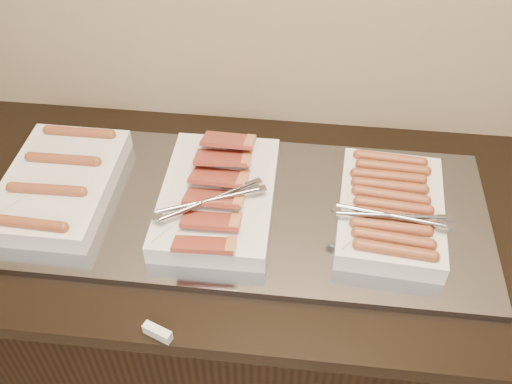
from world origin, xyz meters
TOP-DOWN VIEW (x-y plane):
  - counter at (0.00, 2.13)m, footprint 2.06×0.76m
  - warming_tray at (0.03, 2.13)m, footprint 1.20×0.50m
  - dish_left at (-0.41, 2.13)m, footprint 0.26×0.38m
  - dish_center at (-0.02, 2.13)m, footprint 0.27×0.42m
  - dish_right at (0.39, 2.13)m, footprint 0.27×0.37m
  - label_holder at (-0.08, 1.77)m, footprint 0.06×0.04m

SIDE VIEW (x-z plane):
  - counter at x=0.00m, z-range 0.00..0.90m
  - warming_tray at x=0.03m, z-range 0.90..0.92m
  - label_holder at x=-0.08m, z-range 0.90..0.92m
  - dish_left at x=-0.41m, z-range 0.91..0.98m
  - dish_center at x=-0.02m, z-range 0.91..0.99m
  - dish_right at x=0.39m, z-range 0.91..0.99m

